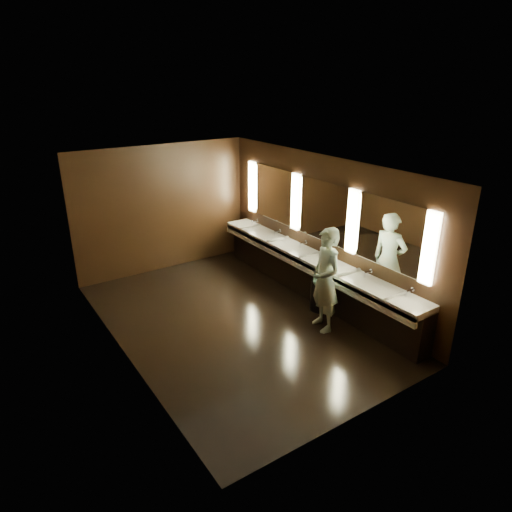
{
  "coord_description": "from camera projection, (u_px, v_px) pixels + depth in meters",
  "views": [
    {
      "loc": [
        -3.72,
        -6.22,
        4.18
      ],
      "look_at": [
        0.46,
        0.0,
        1.17
      ],
      "focal_mm": 32.0,
      "sensor_mm": 36.0,
      "label": 1
    }
  ],
  "objects": [
    {
      "name": "trash_bin",
      "position": [
        320.0,
        295.0,
        8.58
      ],
      "size": [
        0.4,
        0.4,
        0.59
      ],
      "primitive_type": "cylinder",
      "rotation": [
        0.0,
        0.0,
        0.05
      ],
      "color": "black",
      "rests_on": "floor"
    },
    {
      "name": "wall_left",
      "position": [
        118.0,
        276.0,
        6.72
      ],
      "size": [
        0.02,
        6.0,
        2.8
      ],
      "primitive_type": "cube",
      "color": "black",
      "rests_on": "floor"
    },
    {
      "name": "mirror_band",
      "position": [
        322.0,
        211.0,
        8.65
      ],
      "size": [
        0.06,
        5.03,
        1.15
      ],
      "color": "#FCF6C3",
      "rests_on": "wall_right"
    },
    {
      "name": "wall_front",
      "position": [
        364.0,
        324.0,
        5.44
      ],
      "size": [
        4.0,
        0.02,
        2.8
      ],
      "primitive_type": "cube",
      "color": "black",
      "rests_on": "floor"
    },
    {
      "name": "wall_right",
      "position": [
        322.0,
        228.0,
        8.79
      ],
      "size": [
        0.02,
        6.0,
        2.8
      ],
      "primitive_type": "cube",
      "color": "black",
      "rests_on": "floor"
    },
    {
      "name": "ceiling",
      "position": [
        232.0,
        167.0,
        7.23
      ],
      "size": [
        4.0,
        6.0,
        0.02
      ],
      "primitive_type": "cube",
      "color": "#2D2D2B",
      "rests_on": "wall_back"
    },
    {
      "name": "sink_counter",
      "position": [
        312.0,
        274.0,
        9.02
      ],
      "size": [
        0.55,
        5.4,
        1.01
      ],
      "color": "black",
      "rests_on": "floor"
    },
    {
      "name": "floor",
      "position": [
        235.0,
        321.0,
        8.27
      ],
      "size": [
        6.0,
        6.0,
        0.0
      ],
      "primitive_type": "plane",
      "color": "black",
      "rests_on": "ground"
    },
    {
      "name": "wall_back",
      "position": [
        163.0,
        209.0,
        10.06
      ],
      "size": [
        4.0,
        0.02,
        2.8
      ],
      "primitive_type": "cube",
      "color": "black",
      "rests_on": "floor"
    },
    {
      "name": "person",
      "position": [
        325.0,
        280.0,
        7.73
      ],
      "size": [
        0.58,
        0.75,
        1.84
      ],
      "primitive_type": "imported",
      "rotation": [
        0.0,
        0.0,
        -1.79
      ],
      "color": "#9BE2E8",
      "rests_on": "floor"
    }
  ]
}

